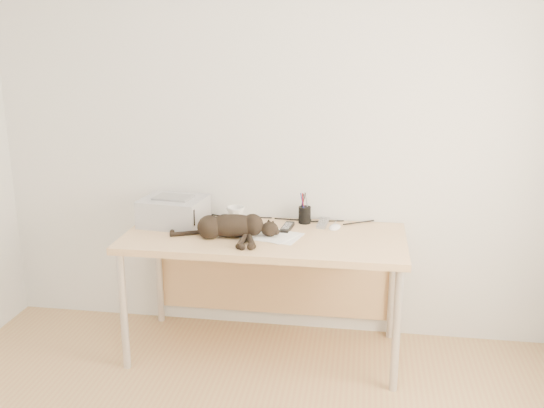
% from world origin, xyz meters
% --- Properties ---
extents(wall_back, '(3.50, 0.00, 3.50)m').
position_xyz_m(wall_back, '(0.00, 1.75, 1.30)').
color(wall_back, silver).
rests_on(wall_back, floor).
extents(desk, '(1.60, 0.70, 0.74)m').
position_xyz_m(desk, '(0.00, 1.48, 0.61)').
color(desk, '#D6B47D').
rests_on(desk, floor).
extents(printer, '(0.39, 0.35, 0.17)m').
position_xyz_m(printer, '(-0.57, 1.51, 0.82)').
color(printer, '#A8A8AC').
rests_on(printer, desk).
extents(papers, '(0.40, 0.34, 0.01)m').
position_xyz_m(papers, '(0.03, 1.39, 0.74)').
color(papers, white).
rests_on(papers, desk).
extents(cat, '(0.62, 0.30, 0.14)m').
position_xyz_m(cat, '(-0.19, 1.32, 0.80)').
color(cat, black).
rests_on(cat, desk).
extents(mug, '(0.15, 0.15, 0.10)m').
position_xyz_m(mug, '(-0.21, 1.59, 0.79)').
color(mug, silver).
rests_on(mug, desk).
extents(pen_cup, '(0.07, 0.07, 0.19)m').
position_xyz_m(pen_cup, '(0.20, 1.65, 0.79)').
color(pen_cup, black).
rests_on(pen_cup, desk).
extents(remote_grey, '(0.07, 0.19, 0.02)m').
position_xyz_m(remote_grey, '(0.32, 1.64, 0.75)').
color(remote_grey, gray).
rests_on(remote_grey, desk).
extents(remote_black, '(0.07, 0.19, 0.02)m').
position_xyz_m(remote_black, '(0.11, 1.52, 0.75)').
color(remote_black, black).
rests_on(remote_black, desk).
extents(mouse, '(0.09, 0.12, 0.04)m').
position_xyz_m(mouse, '(0.39, 1.58, 0.76)').
color(mouse, white).
rests_on(mouse, desk).
extents(cable_tangle, '(1.36, 0.09, 0.01)m').
position_xyz_m(cable_tangle, '(0.00, 1.70, 0.75)').
color(cable_tangle, black).
rests_on(cable_tangle, desk).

